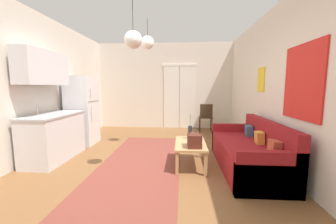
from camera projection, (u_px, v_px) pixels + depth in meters
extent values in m
cube|color=brown|center=(147.00, 173.00, 3.43)|extent=(5.06, 7.88, 0.10)
cube|color=silver|center=(165.00, 86.00, 6.89)|extent=(4.66, 0.10, 2.85)
cube|color=white|center=(172.00, 97.00, 6.86)|extent=(0.52, 0.02, 2.09)
cube|color=white|center=(187.00, 97.00, 6.83)|extent=(0.52, 0.02, 2.09)
cube|color=white|center=(180.00, 65.00, 6.71)|extent=(1.14, 0.03, 0.06)
cube|color=silver|center=(293.00, 85.00, 3.09)|extent=(0.10, 7.48, 2.85)
cube|color=red|center=(302.00, 82.00, 2.75)|extent=(0.02, 0.89, 1.03)
cube|color=yellow|center=(261.00, 80.00, 4.19)|extent=(0.02, 0.34, 0.50)
cube|color=silver|center=(11.00, 85.00, 3.40)|extent=(0.10, 7.48, 2.85)
cube|color=green|center=(41.00, 71.00, 4.01)|extent=(0.02, 0.32, 0.40)
cube|color=brown|center=(140.00, 164.00, 3.66)|extent=(1.41, 3.79, 0.01)
cube|color=maroon|center=(246.00, 156.00, 3.47)|extent=(0.86, 1.97, 0.45)
cube|color=maroon|center=(268.00, 145.00, 3.42)|extent=(0.15, 1.97, 0.83)
cube|color=maroon|center=(269.00, 175.00, 2.54)|extent=(0.86, 0.11, 0.61)
cube|color=maroon|center=(233.00, 138.00, 4.38)|extent=(0.86, 0.11, 0.61)
cube|color=#B74C33|center=(275.00, 148.00, 2.86)|extent=(0.13, 0.20, 0.21)
cube|color=gold|center=(259.00, 138.00, 3.42)|extent=(0.15, 0.21, 0.21)
cube|color=#3D5B7F|center=(249.00, 131.00, 3.96)|extent=(0.15, 0.21, 0.21)
cube|color=tan|center=(190.00, 144.00, 3.59)|extent=(0.53, 0.93, 0.04)
cube|color=tan|center=(177.00, 163.00, 3.21)|extent=(0.05, 0.05, 0.38)
cube|color=tan|center=(206.00, 164.00, 3.18)|extent=(0.05, 0.05, 0.38)
cube|color=tan|center=(178.00, 148.00, 4.06)|extent=(0.05, 0.05, 0.38)
cube|color=tan|center=(201.00, 148.00, 4.03)|extent=(0.05, 0.05, 0.38)
cylinder|color=#2D2D33|center=(190.00, 132.00, 3.85)|extent=(0.08, 0.08, 0.25)
cylinder|color=#477F42|center=(190.00, 120.00, 3.82)|extent=(0.01, 0.01, 0.22)
cube|color=#512319|center=(194.00, 140.00, 3.32)|extent=(0.23, 0.29, 0.22)
torus|color=black|center=(195.00, 133.00, 3.31)|extent=(0.18, 0.01, 0.18)
cube|color=white|center=(82.00, 111.00, 4.93)|extent=(0.59, 0.65, 1.65)
cube|color=#4C4C51|center=(94.00, 101.00, 4.88)|extent=(0.01, 0.63, 0.01)
cylinder|color=#B7BABF|center=(91.00, 93.00, 4.67)|extent=(0.02, 0.02, 0.23)
cylinder|color=#B7BABF|center=(92.00, 114.00, 4.73)|extent=(0.02, 0.02, 0.36)
cube|color=silver|center=(55.00, 138.00, 3.90)|extent=(0.57, 1.27, 0.85)
cube|color=#B7BABF|center=(53.00, 115.00, 3.84)|extent=(0.60, 1.30, 0.03)
cube|color=#999BA0|center=(49.00, 118.00, 3.74)|extent=(0.36, 0.40, 0.10)
cylinder|color=#B7BABF|center=(37.00, 109.00, 3.74)|extent=(0.02, 0.02, 0.20)
cube|color=silver|center=(43.00, 68.00, 3.74)|extent=(0.32, 1.14, 0.63)
cylinder|color=#382619|center=(211.00, 123.00, 6.53)|extent=(0.03, 0.03, 0.44)
cylinder|color=#382619|center=(199.00, 123.00, 6.57)|extent=(0.03, 0.03, 0.44)
cylinder|color=#382619|center=(212.00, 125.00, 6.20)|extent=(0.03, 0.03, 0.44)
cylinder|color=#382619|center=(200.00, 125.00, 6.23)|extent=(0.03, 0.03, 0.44)
cube|color=#382619|center=(206.00, 117.00, 6.35)|extent=(0.43, 0.41, 0.04)
cube|color=#382619|center=(206.00, 111.00, 6.15)|extent=(0.38, 0.04, 0.41)
cylinder|color=black|center=(133.00, 7.00, 2.89)|extent=(0.01, 0.01, 0.64)
sphere|color=white|center=(133.00, 40.00, 2.95)|extent=(0.26, 0.26, 0.26)
cylinder|color=black|center=(147.00, 27.00, 4.36)|extent=(0.01, 0.01, 0.36)
sphere|color=white|center=(148.00, 43.00, 4.40)|extent=(0.29, 0.29, 0.29)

